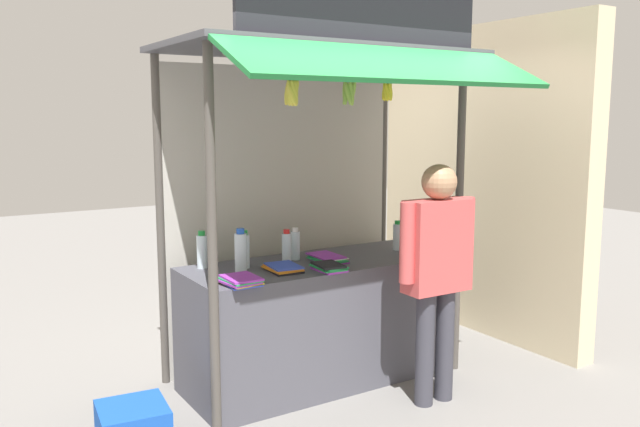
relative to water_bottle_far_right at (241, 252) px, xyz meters
name	(u,v)px	position (x,y,z in m)	size (l,w,h in m)	color
ground_plane	(320,378)	(0.62, -0.01, -1.03)	(20.00, 20.00, 0.00)	slate
stall_counter	(320,321)	(0.62, -0.01, -0.58)	(1.98, 0.76, 0.89)	#4C4C56
stall_structure	(309,152)	(0.62, 0.14, 0.65)	(2.18, 1.67, 2.74)	#4C4742
water_bottle_far_right	(241,252)	(0.00, 0.00, 0.00)	(0.08, 0.08, 0.30)	silver
water_bottle_front_left	(202,251)	(-0.18, 0.24, -0.02)	(0.07, 0.07, 0.26)	silver
water_bottle_center	(287,247)	(0.39, 0.07, -0.02)	(0.07, 0.07, 0.24)	silver
water_bottle_mid_right	(397,236)	(1.35, 0.01, -0.03)	(0.07, 0.07, 0.23)	silver
water_bottle_rear_center	(295,245)	(0.50, 0.13, -0.03)	(0.07, 0.07, 0.24)	silver
water_bottle_far_left	(244,250)	(0.07, 0.09, -0.02)	(0.07, 0.07, 0.26)	silver
magazine_stack_mid_left	(240,281)	(-0.15, -0.31, -0.11)	(0.24, 0.29, 0.05)	blue
magazine_stack_back_left	(327,258)	(0.67, -0.04, -0.11)	(0.21, 0.31, 0.05)	purple
magazine_stack_right	(329,267)	(0.52, -0.29, -0.11)	(0.19, 0.25, 0.05)	purple
magazine_stack_front_right	(283,268)	(0.25, -0.14, -0.12)	(0.23, 0.28, 0.04)	black
banana_bunch_inner_left	(349,92)	(0.54, -0.49, 1.05)	(0.10, 0.10, 0.27)	#332D23
banana_bunch_inner_right	(387,91)	(0.84, -0.49, 1.07)	(0.09, 0.08, 0.23)	#332D23
banana_bunch_leftmost	(292,93)	(0.12, -0.49, 1.04)	(0.11, 0.11, 0.27)	#332D23
vendor_person	(437,261)	(1.07, -0.76, -0.05)	(0.62, 0.23, 1.63)	#383842
neighbour_wall	(478,180)	(2.50, 0.29, 0.33)	(0.20, 2.40, 2.72)	beige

